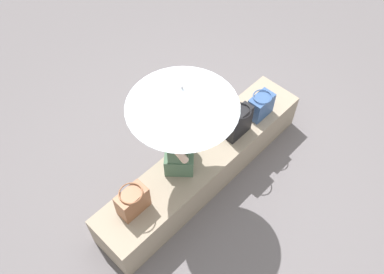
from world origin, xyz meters
TOP-DOWN VIEW (x-y plane):
  - ground_plane at (0.00, 0.00)m, footprint 14.00×14.00m
  - stone_bench at (0.00, 0.00)m, footprint 2.62×0.52m
  - person_seated at (0.25, -0.10)m, footprint 0.48×0.46m
  - parasol at (0.27, -0.02)m, footprint 0.95×0.95m
  - handbag_black at (-0.81, 0.08)m, footprint 0.28×0.21m
  - tote_bag_canvas at (0.91, -0.04)m, footprint 0.29×0.22m
  - shoulder_bag_spare at (-0.44, 0.08)m, footprint 0.30×0.22m

SIDE VIEW (x-z plane):
  - ground_plane at x=0.00m, z-range 0.00..0.00m
  - stone_bench at x=0.00m, z-range 0.00..0.45m
  - handbag_black at x=-0.81m, z-range 0.45..0.73m
  - tote_bag_canvas at x=0.91m, z-range 0.45..0.74m
  - shoulder_bag_spare at x=-0.44m, z-range 0.45..0.82m
  - person_seated at x=0.25m, z-range 0.39..1.29m
  - parasol at x=0.27m, z-range 0.90..2.07m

